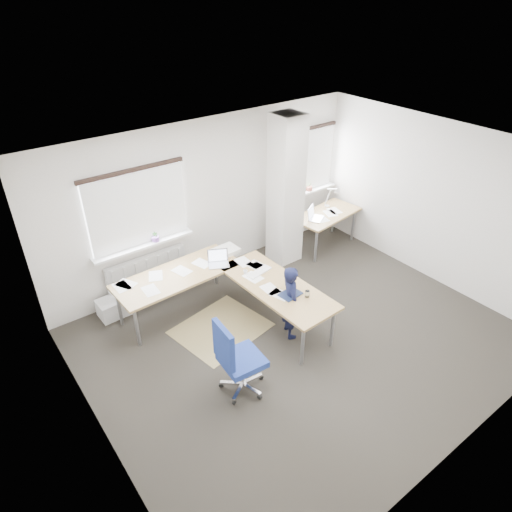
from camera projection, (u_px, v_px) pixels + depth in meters
ground at (300, 338)px, 6.92m from camera, size 6.00×6.00×0.00m
room_shell at (295, 222)px, 6.40m from camera, size 6.04×5.04×2.82m
floor_mat at (221, 328)px, 7.11m from camera, size 1.49×1.32×0.01m
white_crate at (114, 307)px, 7.33m from camera, size 0.50×0.36×0.30m
desk_main at (229, 280)px, 7.02m from camera, size 2.49×2.61×0.96m
desk_side at (326, 215)px, 8.93m from camera, size 1.48×0.88×1.22m
task_chair at (239, 372)px, 5.90m from camera, size 0.63×0.63×1.17m
person at (291, 302)px, 6.71m from camera, size 0.43×0.51×1.20m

